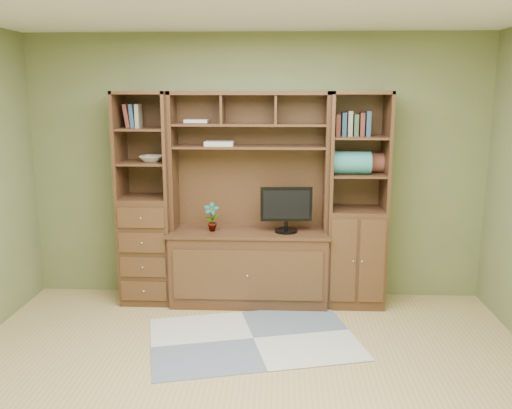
{
  "coord_description": "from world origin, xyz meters",
  "views": [
    {
      "loc": [
        0.25,
        -3.32,
        2.04
      ],
      "look_at": [
        0.03,
        1.2,
        1.1
      ],
      "focal_mm": 38.0,
      "sensor_mm": 36.0,
      "label": 1
    }
  ],
  "objects_px": {
    "left_tower": "(146,199)",
    "right_tower": "(356,201)",
    "monitor": "(286,201)",
    "center_hutch": "(249,201)"
  },
  "relations": [
    {
      "from": "left_tower",
      "to": "right_tower",
      "type": "relative_size",
      "value": 1.0
    },
    {
      "from": "right_tower",
      "to": "monitor",
      "type": "height_order",
      "value": "right_tower"
    },
    {
      "from": "left_tower",
      "to": "monitor",
      "type": "xyz_separation_m",
      "value": [
        1.36,
        -0.07,
        0.0
      ]
    },
    {
      "from": "left_tower",
      "to": "monitor",
      "type": "distance_m",
      "value": 1.36
    },
    {
      "from": "center_hutch",
      "to": "left_tower",
      "type": "height_order",
      "value": "same"
    },
    {
      "from": "left_tower",
      "to": "monitor",
      "type": "height_order",
      "value": "left_tower"
    },
    {
      "from": "left_tower",
      "to": "center_hutch",
      "type": "bearing_deg",
      "value": -2.29
    },
    {
      "from": "left_tower",
      "to": "monitor",
      "type": "bearing_deg",
      "value": -3.16
    },
    {
      "from": "center_hutch",
      "to": "left_tower",
      "type": "bearing_deg",
      "value": 177.71
    },
    {
      "from": "left_tower",
      "to": "right_tower",
      "type": "bearing_deg",
      "value": 0.0
    }
  ]
}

